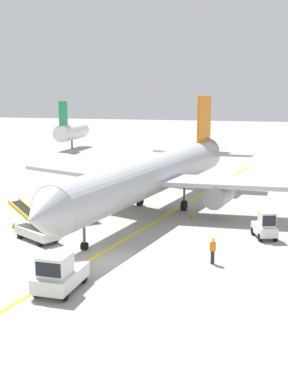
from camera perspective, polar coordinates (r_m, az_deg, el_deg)
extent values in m
plane|color=#9E9B93|center=(32.04, -3.64, -7.98)|extent=(300.00, 300.00, 0.00)
cube|color=yellow|center=(36.74, -2.09, -5.38)|extent=(13.98, 78.87, 0.01)
cylinder|color=#B2B5BA|center=(43.62, 1.02, 1.98)|extent=(8.38, 30.12, 3.30)
cone|color=#B2B5BA|center=(29.84, -11.68, -2.75)|extent=(3.60, 2.92, 3.23)
cone|color=#B2B5BA|center=(58.79, 7.53, 4.76)|extent=(3.57, 3.29, 3.14)
cube|color=#B2B5BA|center=(42.72, 11.07, 1.02)|extent=(13.16, 4.88, 0.36)
cylinder|color=gray|center=(42.37, 8.54, -0.36)|extent=(2.42, 3.48, 1.90)
cube|color=#B2B5BA|center=(48.43, -6.39, 2.39)|extent=(13.70, 8.92, 0.36)
cylinder|color=gray|center=(46.93, -5.28, 0.88)|extent=(2.42, 3.48, 1.90)
cube|color=orange|center=(56.20, 6.88, 8.21)|extent=(0.96, 3.99, 5.20)
cube|color=#B2B5BA|center=(55.29, 9.63, 4.27)|extent=(5.27, 2.37, 0.24)
cube|color=#B2B5BA|center=(57.14, 3.80, 4.64)|extent=(5.62, 3.69, 0.24)
cylinder|color=#4C4C51|center=(34.07, -6.86, -4.09)|extent=(0.20, 0.20, 3.12)
cylinder|color=black|center=(34.44, -6.81, -6.14)|extent=(0.44, 0.61, 0.56)
cylinder|color=#4C4C51|center=(44.98, 4.61, -0.21)|extent=(0.20, 0.20, 3.12)
cylinder|color=black|center=(45.21, 4.59, -1.55)|extent=(0.51, 1.01, 0.96)
cylinder|color=#4C4C51|center=(46.65, -0.46, 0.26)|extent=(0.20, 0.20, 3.12)
cylinder|color=black|center=(46.87, -0.46, -1.04)|extent=(0.51, 1.01, 0.96)
cube|color=black|center=(31.34, -9.54, -1.33)|extent=(2.93, 1.47, 0.60)
cube|color=silver|center=(27.92, -9.47, -9.59)|extent=(1.96, 3.63, 0.80)
cube|color=silver|center=(27.06, -10.11, -8.17)|extent=(1.55, 1.65, 1.10)
cube|color=black|center=(26.41, -10.85, -8.70)|extent=(1.43, 0.10, 0.77)
cylinder|color=black|center=(26.69, -9.02, -11.52)|extent=(0.23, 0.60, 0.60)
cylinder|color=black|center=(27.38, -12.15, -11.04)|extent=(0.23, 0.60, 0.60)
cylinder|color=black|center=(28.82, -6.88, -9.68)|extent=(0.23, 0.60, 0.60)
cylinder|color=black|center=(29.45, -9.82, -9.30)|extent=(0.23, 0.60, 0.60)
cube|color=silver|center=(37.86, 13.55, -4.17)|extent=(2.05, 2.70, 0.70)
cube|color=silver|center=(37.25, 13.82, -3.01)|extent=(1.35, 1.37, 1.10)
cube|color=black|center=(36.78, 14.08, -3.21)|extent=(0.94, 0.41, 0.77)
cylinder|color=black|center=(37.38, 14.74, -4.99)|extent=(0.41, 0.64, 0.60)
cylinder|color=black|center=(37.02, 13.12, -5.07)|extent=(0.41, 0.64, 0.60)
cylinder|color=black|center=(38.90, 13.91, -4.30)|extent=(0.41, 0.64, 0.60)
cylinder|color=black|center=(38.56, 12.35, -4.37)|extent=(0.41, 0.64, 0.60)
cube|color=silver|center=(43.61, -8.68, -1.90)|extent=(2.73, 2.34, 0.70)
cube|color=silver|center=(43.46, -8.16, -0.72)|extent=(1.46, 1.45, 1.10)
cube|color=black|center=(43.53, -7.49, -0.68)|extent=(0.57, 0.88, 0.77)
cylinder|color=black|center=(44.33, -7.67, -2.12)|extent=(0.63, 0.50, 0.60)
cylinder|color=black|center=(43.26, -7.47, -2.46)|extent=(0.63, 0.50, 0.60)
cylinder|color=black|center=(44.14, -9.83, -2.25)|extent=(0.63, 0.50, 0.60)
cylinder|color=black|center=(43.07, -9.68, -2.59)|extent=(0.63, 0.50, 0.60)
cube|color=silver|center=(37.07, -12.07, -4.52)|extent=(4.04, 3.21, 0.60)
cylinder|color=black|center=(37.93, -13.95, -4.71)|extent=(0.63, 0.49, 0.60)
cylinder|color=black|center=(38.56, -12.33, -4.37)|extent=(0.63, 0.49, 0.60)
cylinder|color=black|center=(35.75, -11.75, -5.61)|extent=(0.63, 0.49, 0.60)
cylinder|color=black|center=(36.42, -10.06, -5.22)|extent=(0.63, 0.49, 0.60)
cube|color=black|center=(37.31, -12.63, -2.92)|extent=(4.77, 3.30, 1.76)
cube|color=yellow|center=(37.06, -13.23, -2.86)|extent=(4.37, 2.60, 1.84)
cube|color=yellow|center=(37.51, -12.06, -2.63)|extent=(4.37, 2.60, 1.84)
cube|color=silver|center=(42.56, -7.12, -2.27)|extent=(3.77, 3.72, 0.60)
cylinder|color=black|center=(43.58, -8.59, -2.38)|extent=(0.58, 0.58, 0.60)
cylinder|color=black|center=(44.06, -7.06, -2.19)|extent=(0.58, 0.58, 0.60)
cylinder|color=black|center=(41.20, -7.17, -3.16)|extent=(0.58, 0.58, 0.60)
cylinder|color=black|center=(41.71, -5.57, -2.94)|extent=(0.58, 0.58, 0.60)
cube|color=black|center=(42.88, -7.48, -0.86)|extent=(4.22, 4.12, 1.76)
cube|color=yellow|center=(42.68, -8.04, -0.77)|extent=(3.66, 3.55, 1.84)
cube|color=yellow|center=(43.03, -6.94, -0.64)|extent=(3.66, 3.55, 1.84)
cylinder|color=#26262D|center=(31.82, 7.82, -7.39)|extent=(0.24, 0.24, 0.85)
cube|color=orange|center=(31.60, 7.85, -6.18)|extent=(0.36, 0.22, 0.56)
sphere|color=beige|center=(31.49, 7.87, -5.51)|extent=(0.20, 0.20, 0.20)
sphere|color=yellow|center=(31.47, 7.88, -5.40)|extent=(0.24, 0.24, 0.24)
cone|color=orange|center=(32.93, -10.40, -7.20)|extent=(0.36, 0.36, 0.44)
cone|color=orange|center=(40.88, -14.62, -3.68)|extent=(0.36, 0.36, 0.44)
cone|color=orange|center=(42.58, 5.42, -2.75)|extent=(0.36, 0.36, 0.44)
cylinder|color=silver|center=(94.15, -8.26, 6.80)|extent=(3.00, 10.00, 3.00)
cylinder|color=#3F3F3F|center=(94.36, -8.22, 5.41)|extent=(0.30, 0.30, 1.60)
cube|color=#198C4C|center=(90.73, -9.20, 8.82)|extent=(0.24, 3.20, 4.40)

